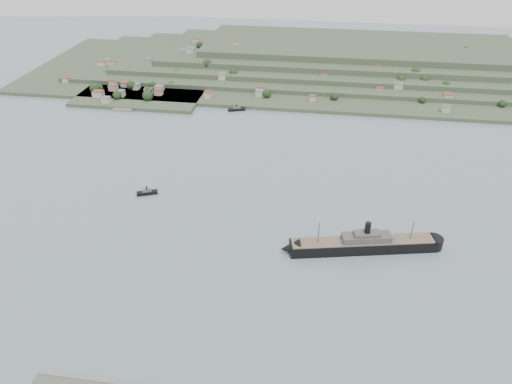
# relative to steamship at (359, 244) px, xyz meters

# --- Properties ---
(ground) EXTENTS (1400.00, 1400.00, 0.00)m
(ground) POSITION_rel_steamship_xyz_m (-56.14, 16.71, -5.10)
(ground) COLOR slate
(ground) RESTS_ON ground
(far_peninsula) EXTENTS (760.00, 309.00, 30.00)m
(far_peninsula) POSITION_rel_steamship_xyz_m (-28.24, 409.80, 6.78)
(far_peninsula) COLOR #35462E
(far_peninsula) RESTS_ON ground
(steamship) EXTENTS (113.70, 37.33, 27.60)m
(steamship) POSITION_rel_steamship_xyz_m (0.00, 0.00, 0.00)
(steamship) COLOR black
(steamship) RESTS_ON ground
(tugboat) EXTENTS (17.62, 10.77, 7.73)m
(tugboat) POSITION_rel_steamship_xyz_m (-171.43, 49.42, -3.21)
(tugboat) COLOR black
(tugboat) RESTS_ON ground
(ferry_west) EXTENTS (20.24, 11.67, 7.33)m
(ferry_west) POSITION_rel_steamship_xyz_m (-132.48, 241.71, -3.33)
(ferry_west) COLOR black
(ferry_west) RESTS_ON ground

